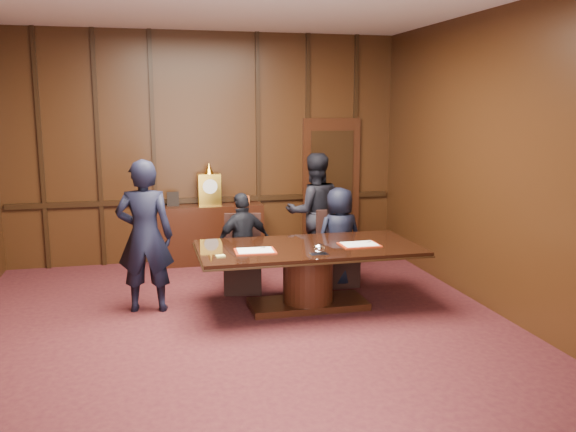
# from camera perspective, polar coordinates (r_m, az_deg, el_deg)

# --- Properties ---
(room) EXTENTS (7.00, 7.04, 3.50)m
(room) POSITION_cam_1_polar(r_m,az_deg,el_deg) (6.21, -3.77, 4.02)
(room) COLOR black
(room) RESTS_ON ground
(sideboard) EXTENTS (1.60, 0.45, 1.54)m
(sideboard) POSITION_cam_1_polar(r_m,az_deg,el_deg) (9.45, -7.27, -1.46)
(sideboard) COLOR black
(sideboard) RESTS_ON ground
(conference_table) EXTENTS (2.62, 1.32, 0.76)m
(conference_table) POSITION_cam_1_polar(r_m,az_deg,el_deg) (7.29, 1.89, -4.73)
(conference_table) COLOR black
(conference_table) RESTS_ON ground
(folder_left) EXTENTS (0.48, 0.35, 0.02)m
(folder_left) POSITION_cam_1_polar(r_m,az_deg,el_deg) (6.95, -3.10, -3.28)
(folder_left) COLOR #9F250E
(folder_left) RESTS_ON conference_table
(folder_right) EXTENTS (0.47, 0.34, 0.02)m
(folder_right) POSITION_cam_1_polar(r_m,az_deg,el_deg) (7.31, 6.70, -2.66)
(folder_right) COLOR #9F250E
(folder_right) RESTS_ON conference_table
(inkstand) EXTENTS (0.20, 0.14, 0.12)m
(inkstand) POSITION_cam_1_polar(r_m,az_deg,el_deg) (6.79, 2.91, -3.20)
(inkstand) COLOR white
(inkstand) RESTS_ON conference_table
(notepad) EXTENTS (0.11, 0.09, 0.01)m
(notepad) POSITION_cam_1_polar(r_m,az_deg,el_deg) (6.76, -6.36, -3.72)
(notepad) COLOR #E4DF6F
(notepad) RESTS_ON conference_table
(chair_left) EXTENTS (0.56, 0.56, 0.99)m
(chair_left) POSITION_cam_1_polar(r_m,az_deg,el_deg) (8.04, -4.23, -4.91)
(chair_left) COLOR black
(chair_left) RESTS_ON ground
(chair_right) EXTENTS (0.49, 0.49, 0.99)m
(chair_right) POSITION_cam_1_polar(r_m,az_deg,el_deg) (8.34, 4.61, -4.36)
(chair_right) COLOR black
(chair_right) RESTS_ON ground
(signatory_left) EXTENTS (0.83, 0.54, 1.31)m
(signatory_left) POSITION_cam_1_polar(r_m,az_deg,el_deg) (7.88, -4.21, -2.53)
(signatory_left) COLOR black
(signatory_left) RESTS_ON ground
(signatory_right) EXTENTS (0.71, 0.53, 1.33)m
(signatory_right) POSITION_cam_1_polar(r_m,az_deg,el_deg) (8.18, 4.82, -1.96)
(signatory_right) COLOR black
(signatory_right) RESTS_ON ground
(witness_left) EXTENTS (0.71, 0.52, 1.80)m
(witness_left) POSITION_cam_1_polar(r_m,az_deg,el_deg) (7.29, -13.25, -1.84)
(witness_left) COLOR black
(witness_left) RESTS_ON ground
(witness_right) EXTENTS (0.85, 0.67, 1.73)m
(witness_right) POSITION_cam_1_polar(r_m,az_deg,el_deg) (8.89, 2.47, 0.35)
(witness_right) COLOR black
(witness_right) RESTS_ON ground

